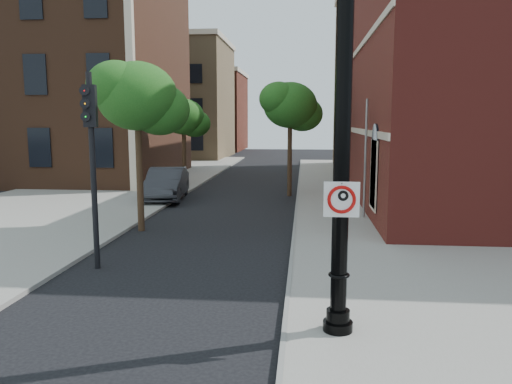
# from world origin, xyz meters

# --- Properties ---
(ground) EXTENTS (120.00, 120.00, 0.00)m
(ground) POSITION_xyz_m (0.00, 0.00, 0.00)
(ground) COLOR black
(ground) RESTS_ON ground
(sidewalk_right) EXTENTS (8.00, 60.00, 0.12)m
(sidewalk_right) POSITION_xyz_m (6.00, 10.00, 0.06)
(sidewalk_right) COLOR gray
(sidewalk_right) RESTS_ON ground
(sidewalk_left) EXTENTS (10.00, 50.00, 0.12)m
(sidewalk_left) POSITION_xyz_m (-9.00, 18.00, 0.06)
(sidewalk_left) COLOR gray
(sidewalk_left) RESTS_ON ground
(curb_edge) EXTENTS (0.10, 60.00, 0.14)m
(curb_edge) POSITION_xyz_m (2.05, 10.00, 0.07)
(curb_edge) COLOR gray
(curb_edge) RESTS_ON ground
(victorian_building) EXTENTS (18.60, 14.60, 17.95)m
(victorian_building) POSITION_xyz_m (-16.00, 23.97, 8.74)
(victorian_building) COLOR brown
(victorian_building) RESTS_ON ground
(bg_building_tan_a) EXTENTS (12.00, 12.00, 12.00)m
(bg_building_tan_a) POSITION_xyz_m (-12.00, 44.00, 6.00)
(bg_building_tan_a) COLOR #9B7C54
(bg_building_tan_a) RESTS_ON ground
(bg_building_red) EXTENTS (12.00, 12.00, 10.00)m
(bg_building_red) POSITION_xyz_m (-12.00, 58.00, 5.00)
(bg_building_red) COLOR #612617
(bg_building_red) RESTS_ON ground
(bg_building_tan_b) EXTENTS (22.00, 14.00, 14.00)m
(bg_building_tan_b) POSITION_xyz_m (16.00, 30.00, 7.00)
(bg_building_tan_b) COLOR #9B7C54
(bg_building_tan_b) RESTS_ON ground
(lamppost) EXTENTS (0.56, 0.56, 6.59)m
(lamppost) POSITION_xyz_m (3.04, -0.74, 3.05)
(lamppost) COLOR black
(lamppost) RESTS_ON ground
(no_parking_sign) EXTENTS (0.63, 0.07, 0.63)m
(no_parking_sign) POSITION_xyz_m (3.05, -0.91, 2.63)
(no_parking_sign) COLOR white
(no_parking_sign) RESTS_ON ground
(parked_car) EXTENTS (2.31, 5.14, 1.64)m
(parked_car) POSITION_xyz_m (-4.58, 14.85, 0.82)
(parked_car) COLOR #2A2B2F
(parked_car) RESTS_ON ground
(traffic_signal_left) EXTENTS (0.39, 0.46, 5.26)m
(traffic_signal_left) POSITION_xyz_m (-3.23, 3.01, 3.54)
(traffic_signal_left) COLOR black
(traffic_signal_left) RESTS_ON ground
(traffic_signal_right) EXTENTS (0.36, 0.40, 4.55)m
(traffic_signal_right) POSITION_xyz_m (3.71, 9.90, 3.07)
(traffic_signal_right) COLOR black
(traffic_signal_right) RESTS_ON ground
(utility_pole) EXTENTS (0.10, 0.10, 4.85)m
(utility_pole) POSITION_xyz_m (4.80, 10.45, 2.42)
(utility_pole) COLOR #999999
(utility_pole) RESTS_ON ground
(street_tree_a) EXTENTS (3.37, 3.04, 6.07)m
(street_tree_a) POSITION_xyz_m (-3.50, 7.74, 4.79)
(street_tree_a) COLOR #342514
(street_tree_a) RESTS_ON ground
(street_tree_b) EXTENTS (2.92, 2.64, 5.27)m
(street_tree_b) POSITION_xyz_m (-4.71, 19.43, 4.16)
(street_tree_b) COLOR #342514
(street_tree_b) RESTS_ON ground
(street_tree_c) EXTENTS (3.32, 3.00, 5.99)m
(street_tree_c) POSITION_xyz_m (1.64, 16.78, 4.73)
(street_tree_c) COLOR #342514
(street_tree_c) RESTS_ON ground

